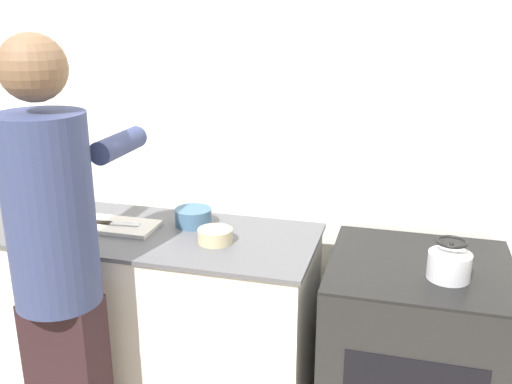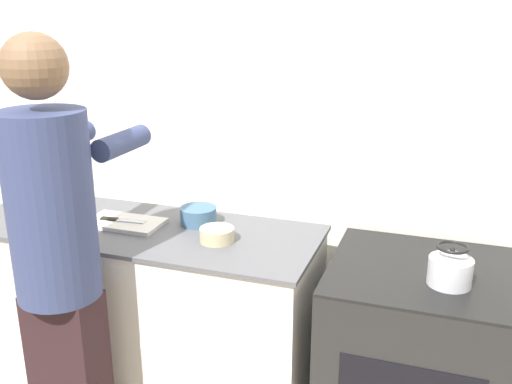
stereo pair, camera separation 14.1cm
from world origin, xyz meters
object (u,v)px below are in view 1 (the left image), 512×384
at_px(kettle, 450,263).
at_px(canister_jar, 19,193).
at_px(oven, 412,361).
at_px(knife, 115,223).
at_px(person, 58,261).
at_px(bowl_prep, 215,236).
at_px(cutting_board, 118,226).

bearing_deg(kettle, canister_jar, 175.56).
height_order(oven, knife, knife).
distance_m(oven, knife, 1.40).
relative_size(person, canister_jar, 10.99).
relative_size(person, bowl_prep, 12.40).
height_order(cutting_board, canister_jar, canister_jar).
distance_m(oven, bowl_prep, 0.98).
bearing_deg(bowl_prep, kettle, -0.69).
bearing_deg(knife, person, -91.38).
distance_m(bowl_prep, canister_jar, 1.05).
bearing_deg(knife, cutting_board, 9.03).
xyz_separation_m(oven, kettle, (0.10, -0.10, 0.51)).
bearing_deg(person, canister_jar, 135.73).
distance_m(oven, canister_jar, 1.95).
relative_size(bowl_prep, canister_jar, 0.89).
height_order(kettle, bowl_prep, kettle).
distance_m(oven, person, 1.48).
relative_size(person, cutting_board, 5.22).
bearing_deg(cutting_board, knife, -166.24).
distance_m(person, kettle, 1.44).
relative_size(oven, person, 0.50).
relative_size(knife, bowl_prep, 1.50).
distance_m(person, cutting_board, 0.48).
height_order(cutting_board, kettle, kettle).
relative_size(cutting_board, bowl_prep, 2.37).
distance_m(cutting_board, bowl_prep, 0.47).
bearing_deg(canister_jar, knife, -10.37).
bearing_deg(canister_jar, cutting_board, -9.85).
xyz_separation_m(oven, canister_jar, (-1.87, 0.05, 0.57)).
relative_size(oven, bowl_prep, 6.20).
bearing_deg(kettle, knife, 177.98).
bearing_deg(kettle, bowl_prep, 179.31).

